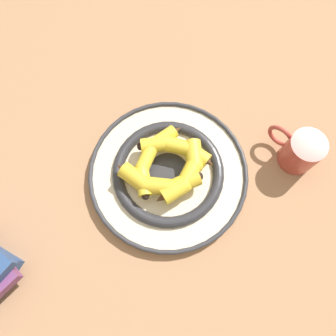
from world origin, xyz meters
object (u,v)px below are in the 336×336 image
(banana_c, at_px, (158,182))
(banana_b, at_px, (152,157))
(banana_a, at_px, (177,149))
(coffee_mug, at_px, (300,151))
(banana_d, at_px, (185,174))
(decorative_bowl, at_px, (168,171))

(banana_c, bearing_deg, banana_b, 109.43)
(banana_a, distance_m, coffee_mug, 0.27)
(banana_a, bearing_deg, banana_c, 75.29)
(banana_c, xyz_separation_m, coffee_mug, (0.32, 0.05, -0.01))
(banana_b, xyz_separation_m, banana_d, (0.07, -0.04, 0.00))
(decorative_bowl, height_order, banana_a, banana_a)
(banana_a, distance_m, banana_c, 0.09)
(banana_b, relative_size, banana_c, 0.89)
(decorative_bowl, distance_m, banana_d, 0.06)
(banana_c, relative_size, coffee_mug, 1.77)
(banana_a, relative_size, banana_c, 0.89)
(decorative_bowl, distance_m, banana_b, 0.05)
(coffee_mug, bearing_deg, banana_a, 41.05)
(banana_a, height_order, coffee_mug, coffee_mug)
(banana_b, height_order, banana_c, banana_c)
(banana_b, distance_m, banana_c, 0.06)
(banana_b, xyz_separation_m, coffee_mug, (0.33, -0.01, -0.00))
(banana_b, relative_size, coffee_mug, 1.57)
(banana_a, bearing_deg, banana_b, 33.75)
(decorative_bowl, relative_size, banana_b, 2.12)
(banana_b, height_order, coffee_mug, coffee_mug)
(banana_d, relative_size, coffee_mug, 1.39)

